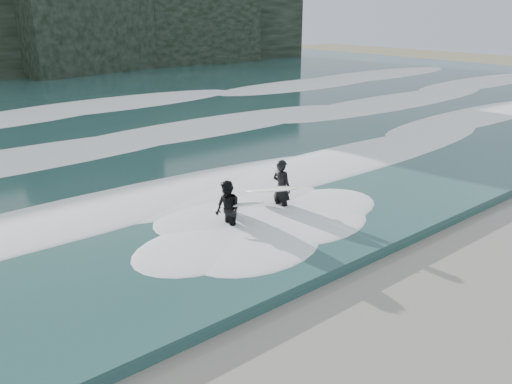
% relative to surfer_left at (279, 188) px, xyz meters
% --- Properties ---
extents(ground, '(120.00, 120.00, 0.00)m').
position_rel_surfer_left_xyz_m(ground, '(-0.75, -6.64, -0.86)').
color(ground, olive).
rests_on(ground, ground).
extents(sea, '(90.00, 52.00, 0.30)m').
position_rel_surfer_left_xyz_m(sea, '(-0.75, 22.36, -0.71)').
color(sea, '#224848').
rests_on(sea, ground).
extents(foam_near, '(60.00, 3.20, 0.20)m').
position_rel_surfer_left_xyz_m(foam_near, '(-0.75, 2.36, -0.46)').
color(foam_near, white).
rests_on(foam_near, sea).
extents(foam_mid, '(60.00, 4.00, 0.24)m').
position_rel_surfer_left_xyz_m(foam_mid, '(-0.75, 9.36, -0.44)').
color(foam_mid, white).
rests_on(foam_mid, sea).
extents(foam_far, '(60.00, 4.80, 0.30)m').
position_rel_surfer_left_xyz_m(foam_far, '(-0.75, 18.36, -0.41)').
color(foam_far, white).
rests_on(foam_far, sea).
extents(surfer_left, '(1.10, 2.12, 1.70)m').
position_rel_surfer_left_xyz_m(surfer_left, '(0.00, 0.00, 0.00)').
color(surfer_left, black).
rests_on(surfer_left, ground).
extents(surfer_right, '(1.18, 2.27, 1.56)m').
position_rel_surfer_left_xyz_m(surfer_right, '(-1.96, -0.28, -0.06)').
color(surfer_right, black).
rests_on(surfer_right, ground).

